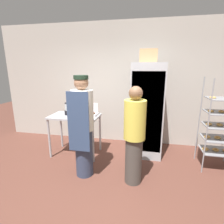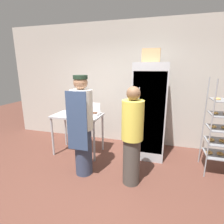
# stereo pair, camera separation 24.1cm
# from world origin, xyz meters

# --- Properties ---
(ground_plane) EXTENTS (14.00, 14.00, 0.00)m
(ground_plane) POSITION_xyz_m (0.00, 0.00, 0.00)
(ground_plane) COLOR brown
(back_wall) EXTENTS (6.40, 0.12, 2.92)m
(back_wall) POSITION_xyz_m (0.00, 2.17, 1.46)
(back_wall) COLOR #B7B2A8
(back_wall) RESTS_ON ground_plane
(refrigerator) EXTENTS (0.66, 0.74, 1.96)m
(refrigerator) POSITION_xyz_m (0.60, 1.52, 0.98)
(refrigerator) COLOR #ADAFB5
(refrigerator) RESTS_ON ground_plane
(baking_rack) EXTENTS (0.58, 0.53, 1.70)m
(baking_rack) POSITION_xyz_m (1.92, 1.19, 0.82)
(baking_rack) COLOR #93969B
(baking_rack) RESTS_ON ground_plane
(prep_counter) EXTENTS (1.03, 0.62, 0.88)m
(prep_counter) POSITION_xyz_m (-0.89, 1.18, 0.77)
(prep_counter) COLOR #ADAFB5
(prep_counter) RESTS_ON ground_plane
(donut_box) EXTENTS (0.27, 0.21, 0.26)m
(donut_box) POSITION_xyz_m (-0.55, 1.23, 0.93)
(donut_box) COLOR white
(donut_box) RESTS_ON prep_counter
(blender_pitcher) EXTENTS (0.13, 0.13, 0.26)m
(blender_pitcher) POSITION_xyz_m (-1.06, 1.21, 1.00)
(blender_pitcher) COLOR black
(blender_pitcher) RESTS_ON prep_counter
(cardboard_storage_box) EXTENTS (0.35, 0.30, 0.26)m
(cardboard_storage_box) POSITION_xyz_m (0.58, 1.51, 2.09)
(cardboard_storage_box) COLOR tan
(cardboard_storage_box) RESTS_ON refrigerator
(person_baker) EXTENTS (0.37, 0.39, 1.75)m
(person_baker) POSITION_xyz_m (-0.44, 0.47, 0.91)
(person_baker) COLOR #333D56
(person_baker) RESTS_ON ground_plane
(person_customer) EXTENTS (0.34, 0.34, 1.60)m
(person_customer) POSITION_xyz_m (0.42, 0.43, 0.82)
(person_customer) COLOR #47423D
(person_customer) RESTS_ON ground_plane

